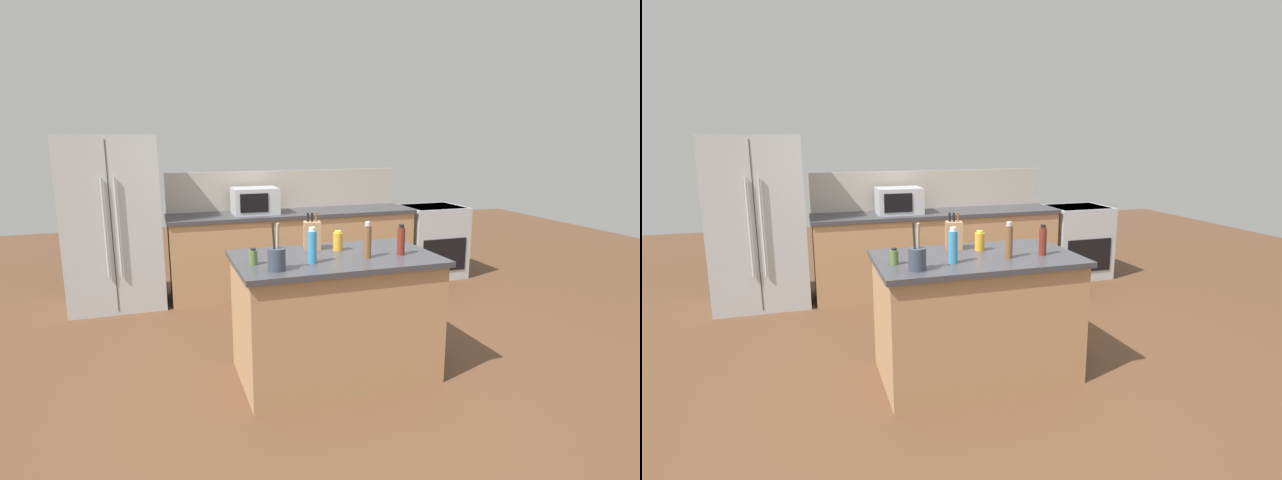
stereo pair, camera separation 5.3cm
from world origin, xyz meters
TOP-DOWN VIEW (x-y plane):
  - ground_plane at (0.00, 0.00)m, footprint 14.00×14.00m
  - back_counter_run at (0.30, 2.20)m, footprint 2.89×0.66m
  - wall_backsplash at (0.30, 2.52)m, footprint 2.85×0.03m
  - kitchen_island at (0.00, 0.00)m, footprint 1.50×0.90m
  - refrigerator at (-1.66, 2.25)m, footprint 0.96×0.75m
  - range_oven at (2.16, 2.20)m, footprint 0.76×0.65m
  - microwave at (-0.16, 2.20)m, footprint 0.50×0.39m
  - knife_block at (-0.09, 0.26)m, footprint 0.15×0.12m
  - utensil_crock at (-0.51, -0.26)m, footprint 0.12×0.12m
  - spice_jar_oregano at (-0.63, -0.06)m, footprint 0.06×0.06m
  - pepper_grinder at (0.20, -0.13)m, footprint 0.06×0.06m
  - honey_jar at (0.08, 0.16)m, footprint 0.08×0.08m
  - vinegar_bottle at (0.48, -0.13)m, footprint 0.06×0.06m
  - dish_soap_bottle at (-0.23, -0.15)m, footprint 0.07×0.07m

SIDE VIEW (x-z plane):
  - ground_plane at x=0.00m, z-range 0.00..0.00m
  - range_oven at x=2.16m, z-range 0.01..0.93m
  - back_counter_run at x=0.30m, z-range 0.00..0.94m
  - kitchen_island at x=0.00m, z-range 0.00..0.94m
  - refrigerator at x=-1.66m, z-range 0.00..1.83m
  - spice_jar_oregano at x=-0.63m, z-range 0.94..1.05m
  - honey_jar at x=0.08m, z-range 0.94..1.09m
  - utensil_crock at x=-0.51m, z-range 0.86..1.18m
  - vinegar_bottle at x=0.48m, z-range 0.93..1.16m
  - knife_block at x=-0.09m, z-range 0.91..1.20m
  - dish_soap_bottle at x=-0.23m, z-range 0.93..1.19m
  - pepper_grinder at x=0.20m, z-range 0.93..1.20m
  - microwave at x=-0.16m, z-range 0.94..1.24m
  - wall_backsplash at x=0.30m, z-range 0.94..1.40m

